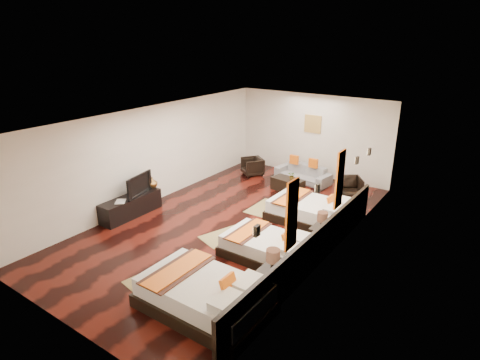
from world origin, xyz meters
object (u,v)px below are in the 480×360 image
Objects in this scene: figurine at (152,182)px; armchair_right at (349,187)px; nightstand_b at (321,235)px; tv_console at (131,206)px; bed_far at (313,211)px; table_plant at (292,176)px; nightstand_a at (272,279)px; coffee_table at (288,185)px; bed_near at (205,295)px; book at (116,202)px; sofa at (303,173)px; bed_mid at (269,247)px; armchair_left at (252,166)px; tv at (136,185)px.

armchair_right is (4.38, 3.84, -0.39)m from figurine.
tv_console is at bearing -164.79° from nightstand_b.
table_plant is (-1.45, 1.57, 0.24)m from bed_far.
tv_console is at bearing 170.14° from nightstand_a.
figurine reaches higher than coffee_table.
bed_near reaches higher than book.
sofa is at bearing 97.76° from table_plant.
nightstand_a is at bearing -119.56° from armchair_right.
nightstand_a is 5.45m from coffee_table.
bed_near is at bearing -69.60° from sofa.
bed_mid is at bearing 3.46° from tv_console.
nightstand_b reaches higher than coffee_table.
nightstand_a is 2.20m from nightstand_b.
bed_mid is 1.33m from nightstand_b.
tv_console is 4.76m from armchair_left.
figurine is at bearing -65.89° from armchair_left.
armchair_left reaches higher than coffee_table.
armchair_left is at bearing 161.29° from table_plant.
nightstand_b is 3.58m from coffee_table.
bed_far reaches higher than coffee_table.
nightstand_b is 0.89× the size of coffee_table.
sofa reaches higher than coffee_table.
tv is 1.51× the size of armchair_left.
figurine is 5.04m from sofa.
coffee_table is 0.36m from table_plant.
bed_far is 2.15× the size of tv.
armchair_right reaches higher than armchair_left.
armchair_right is (1.78, -0.46, 0.04)m from sofa.
nightstand_b reaches higher than table_plant.
bed_near is 6.58m from armchair_right.
table_plant is (-1.45, 5.98, 0.22)m from bed_near.
table_plant is at bearing -47.16° from tv.
bed_near reaches higher than table_plant.
nightstand_b is 3.49m from table_plant.
sofa is (-2.34, 3.76, -0.04)m from nightstand_b.
figurine is at bearing -128.78° from coffee_table.
tv_console is 4.90m from table_plant.
nightstand_a is 0.54× the size of tv_console.
nightstand_a is (0.75, -3.34, 0.05)m from bed_far.
bed_near is 6.15m from table_plant.
figurine is 0.47× the size of armchair_left.
bed_mid is at bearing -101.43° from tv.
figurine is (0.00, 1.29, 0.14)m from book.
tv_console is 5.40× the size of book.
bed_far is 2.18m from armchair_right.
figurine reaches higher than table_plant.
bed_mid is 1.34m from nightstand_a.
figurine is at bearing -7.25° from tv.
coffee_table is (-1.59, 3.80, -0.06)m from bed_mid.
nightstand_b is at bearing -56.66° from bed_far.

